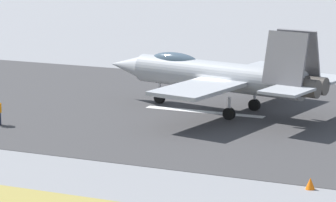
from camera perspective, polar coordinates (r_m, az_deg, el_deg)
name	(u,v)px	position (r m, az deg, el deg)	size (l,w,h in m)	color
ground_plane	(215,113)	(54.51, 3.16, -0.81)	(400.00, 400.00, 0.00)	gray
runway_strip	(215,113)	(54.50, 3.18, -0.81)	(240.00, 26.00, 0.02)	#3A393A
fighter_jet	(219,75)	(54.46, 3.42, 1.75)	(16.58, 14.24, 5.60)	#999CA1
marker_cone_near	(310,183)	(39.40, 9.49, -5.45)	(0.44, 0.44, 0.55)	orange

